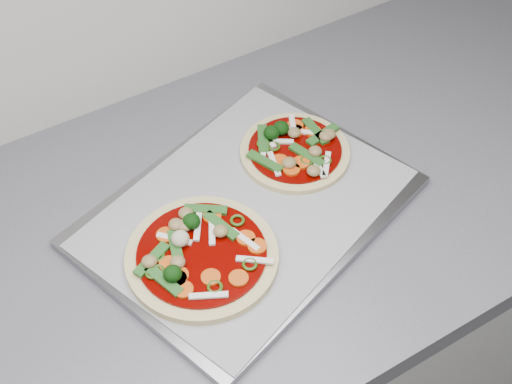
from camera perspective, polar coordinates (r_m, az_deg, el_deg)
base_cabinet at (r=1.45m, az=6.22°, el=-10.24°), size 3.60×0.60×0.86m
countertop at (r=1.09m, az=8.14°, el=2.12°), size 3.60×0.60×0.04m
baking_tray at (r=0.99m, az=-0.73°, el=-1.54°), size 0.51×0.43×0.01m
parchment at (r=0.98m, az=-0.74°, el=-1.24°), size 0.49×0.42×0.00m
pizza_left at (r=0.92m, az=-4.55°, el=-4.96°), size 0.22×0.22×0.03m
pizza_right at (r=1.04m, az=3.11°, el=3.43°), size 0.18×0.18×0.03m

